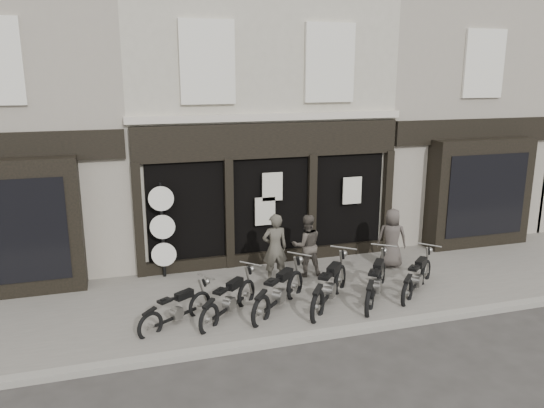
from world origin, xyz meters
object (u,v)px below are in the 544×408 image
object	(u,v)px
motorcycle_4	(376,285)
advert_sign_post	(163,234)
motorcycle_3	(330,289)
man_centre	(307,245)
motorcycle_0	(177,312)
man_left	(275,248)
motorcycle_5	(417,280)
motorcycle_2	(279,295)
man_right	(392,238)
motorcycle_1	(229,303)

from	to	relation	value
motorcycle_4	advert_sign_post	size ratio (longest dim) A/B	0.77
motorcycle_3	advert_sign_post	bearing A→B (deg)	92.27
man_centre	advert_sign_post	size ratio (longest dim) A/B	0.62
motorcycle_0	advert_sign_post	size ratio (longest dim) A/B	0.66
man_centre	man_left	bearing A→B (deg)	14.57
advert_sign_post	motorcycle_0	bearing A→B (deg)	-82.74
motorcycle_0	motorcycle_3	distance (m)	3.40
motorcycle_0	motorcycle_5	bearing A→B (deg)	-32.34
motorcycle_0	motorcycle_2	xyz separation A→B (m)	(2.24, 0.07, 0.07)
motorcycle_5	man_right	world-z (taller)	man_right
motorcycle_1	motorcycle_3	distance (m)	2.28
motorcycle_4	advert_sign_post	xyz separation A→B (m)	(-4.50, 2.73, 0.80)
motorcycle_3	man_centre	size ratio (longest dim) A/B	1.23
man_right	advert_sign_post	distance (m)	5.94
motorcycle_3	motorcycle_2	bearing A→B (deg)	126.62
motorcycle_3	man_right	world-z (taller)	man_right
motorcycle_0	motorcycle_4	bearing A→B (deg)	-33.20
motorcycle_1	man_centre	xyz separation A→B (m)	(2.38, 1.70, 0.52)
motorcycle_1	man_right	xyz separation A→B (m)	(4.75, 1.61, 0.51)
motorcycle_0	motorcycle_1	bearing A→B (deg)	-29.75
motorcycle_4	motorcycle_5	xyz separation A→B (m)	(1.12, 0.07, -0.03)
motorcycle_3	man_right	distance (m)	3.01
motorcycle_3	man_right	size ratio (longest dim) A/B	1.24
motorcycle_4	man_right	bearing A→B (deg)	-0.87
motorcycle_5	man_left	distance (m)	3.47
man_centre	motorcycle_2	bearing A→B (deg)	56.66
motorcycle_4	man_left	distance (m)	2.58
advert_sign_post	motorcycle_4	bearing A→B (deg)	-23.65
motorcycle_3	man_left	size ratio (longest dim) A/B	1.13
motorcycle_4	advert_sign_post	world-z (taller)	advert_sign_post
motorcycle_2	man_left	distance (m)	1.64
man_centre	motorcycle_5	bearing A→B (deg)	144.42
motorcycle_0	man_centre	distance (m)	3.95
motorcycle_3	man_left	xyz separation A→B (m)	(-0.80, 1.58, 0.53)
motorcycle_0	motorcycle_4	xyz separation A→B (m)	(4.52, -0.06, 0.08)
motorcycle_2	motorcycle_4	xyz separation A→B (m)	(2.28, -0.13, 0.00)
motorcycle_2	man_right	world-z (taller)	man_right
motorcycle_2	motorcycle_4	world-z (taller)	motorcycle_4
motorcycle_2	motorcycle_3	size ratio (longest dim) A/B	0.92
motorcycle_4	advert_sign_post	distance (m)	5.33
motorcycle_1	man_right	world-z (taller)	man_right
advert_sign_post	man_right	bearing A→B (deg)	-2.22
motorcycle_1	advert_sign_post	distance (m)	2.96
motorcycle_2	advert_sign_post	size ratio (longest dim) A/B	0.71
man_left	advert_sign_post	bearing A→B (deg)	-21.20
man_left	advert_sign_post	world-z (taller)	advert_sign_post
motorcycle_2	man_centre	size ratio (longest dim) A/B	1.14
man_left	motorcycle_1	bearing A→B (deg)	47.47
motorcycle_0	motorcycle_1	distance (m)	1.12
motorcycle_2	man_left	xyz separation A→B (m)	(0.36, 1.50, 0.55)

